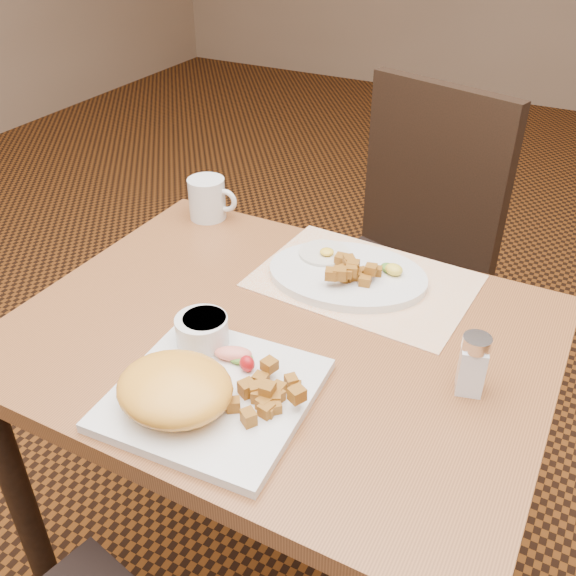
# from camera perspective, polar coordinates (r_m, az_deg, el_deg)

# --- Properties ---
(table) EXTENTS (0.90, 0.70, 0.75)m
(table) POSITION_cam_1_polar(r_m,az_deg,el_deg) (1.17, -0.84, -8.09)
(table) COLOR brown
(table) RESTS_ON ground
(chair_far) EXTENTS (0.53, 0.53, 0.97)m
(chair_far) POSITION_cam_1_polar(r_m,az_deg,el_deg) (1.76, 10.08, 3.06)
(chair_far) COLOR black
(chair_far) RESTS_ON ground
(placemat) EXTENTS (0.41, 0.30, 0.00)m
(placemat) POSITION_cam_1_polar(r_m,az_deg,el_deg) (1.24, 6.78, 0.63)
(placemat) COLOR white
(placemat) RESTS_ON table
(plate_square) EXTENTS (0.30, 0.30, 0.02)m
(plate_square) POSITION_cam_1_polar(r_m,az_deg,el_deg) (0.97, -6.62, -9.36)
(plate_square) COLOR silver
(plate_square) RESTS_ON table
(plate_oval) EXTENTS (0.34, 0.28, 0.02)m
(plate_oval) POSITION_cam_1_polar(r_m,az_deg,el_deg) (1.23, 5.30, 1.16)
(plate_oval) COLOR silver
(plate_oval) RESTS_ON placemat
(hollandaise_mound) EXTENTS (0.18, 0.15, 0.06)m
(hollandaise_mound) POSITION_cam_1_polar(r_m,az_deg,el_deg) (0.94, -10.09, -8.80)
(hollandaise_mound) COLOR #FCAD31
(hollandaise_mound) RESTS_ON plate_square
(ramekin) EXTENTS (0.09, 0.09, 0.05)m
(ramekin) POSITION_cam_1_polar(r_m,az_deg,el_deg) (1.04, -7.63, -3.69)
(ramekin) COLOR silver
(ramekin) RESTS_ON plate_square
(garnish_sq) EXTENTS (0.08, 0.05, 0.03)m
(garnish_sq) POSITION_cam_1_polar(r_m,az_deg,el_deg) (1.01, -4.47, -6.11)
(garnish_sq) COLOR #387223
(garnish_sq) RESTS_ON plate_square
(fried_egg) EXTENTS (0.10, 0.10, 0.02)m
(fried_egg) POSITION_cam_1_polar(r_m,az_deg,el_deg) (1.28, 3.26, 3.15)
(fried_egg) COLOR white
(fried_egg) RESTS_ON plate_oval
(garnish_ov) EXTENTS (0.06, 0.05, 0.02)m
(garnish_ov) POSITION_cam_1_polar(r_m,az_deg,el_deg) (1.23, 9.24, 1.68)
(garnish_ov) COLOR #387223
(garnish_ov) RESTS_ON plate_oval
(salt_shaker) EXTENTS (0.05, 0.05, 0.10)m
(salt_shaker) POSITION_cam_1_polar(r_m,az_deg,el_deg) (0.99, 16.09, -6.46)
(salt_shaker) COLOR white
(salt_shaker) RESTS_ON table
(coffee_mug) EXTENTS (0.11, 0.08, 0.09)m
(coffee_mug) POSITION_cam_1_polar(r_m,az_deg,el_deg) (1.45, -7.13, 7.89)
(coffee_mug) COLOR silver
(coffee_mug) RESTS_ON table
(home_fries_sq) EXTENTS (0.11, 0.12, 0.04)m
(home_fries_sq) POSITION_cam_1_polar(r_m,az_deg,el_deg) (0.94, -1.88, -9.43)
(home_fries_sq) COLOR #A7671A
(home_fries_sq) RESTS_ON plate_square
(home_fries_ov) EXTENTS (0.10, 0.10, 0.04)m
(home_fries_ov) POSITION_cam_1_polar(r_m,az_deg,el_deg) (1.20, 5.59, 1.64)
(home_fries_ov) COLOR #A7671A
(home_fries_ov) RESTS_ON plate_oval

